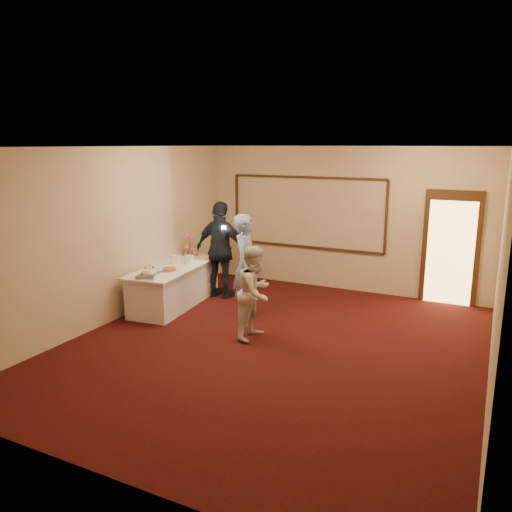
{
  "coord_description": "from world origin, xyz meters",
  "views": [
    {
      "loc": [
        2.93,
        -6.56,
        3.04
      ],
      "look_at": [
        -0.78,
        0.97,
        1.15
      ],
      "focal_mm": 35.0,
      "sensor_mm": 36.0,
      "label": 1
    }
  ],
  "objects": [
    {
      "name": "buffet_table",
      "position": [
        -2.55,
        1.03,
        0.39
      ],
      "size": [
        1.13,
        2.4,
        0.77
      ],
      "color": "white",
      "rests_on": "floor"
    },
    {
      "name": "camera_flash",
      "position": [
        -1.82,
        1.67,
        1.47
      ],
      "size": [
        0.08,
        0.06,
        0.05
      ],
      "primitive_type": "cube",
      "rotation": [
        0.0,
        0.0,
        0.38
      ],
      "color": "white",
      "rests_on": "guest"
    },
    {
      "name": "woman",
      "position": [
        -0.42,
        0.22,
        0.75
      ],
      "size": [
        0.61,
        0.76,
        1.5
      ],
      "primitive_type": "imported",
      "rotation": [
        0.0,
        0.0,
        1.51
      ],
      "color": "silver",
      "rests_on": "floor"
    },
    {
      "name": "wall_molding",
      "position": [
        -0.8,
        3.47,
        1.6
      ],
      "size": [
        3.45,
        0.04,
        1.55
      ],
      "color": "#301D0E",
      "rests_on": "room_walls"
    },
    {
      "name": "guest",
      "position": [
        -1.99,
        1.87,
        0.97
      ],
      "size": [
        1.15,
        0.5,
        1.94
      ],
      "primitive_type": "imported",
      "rotation": [
        0.0,
        0.0,
        3.12
      ],
      "color": "black",
      "rests_on": "floor"
    },
    {
      "name": "floor",
      "position": [
        0.0,
        0.0,
        0.0
      ],
      "size": [
        7.0,
        7.0,
        0.0
      ],
      "primitive_type": "plane",
      "color": "black",
      "rests_on": "ground"
    },
    {
      "name": "plate_stack_b",
      "position": [
        -2.39,
        1.31,
        0.85
      ],
      "size": [
        0.19,
        0.19,
        0.16
      ],
      "color": "white",
      "rests_on": "buffet_table"
    },
    {
      "name": "pavlova_tray",
      "position": [
        -2.44,
        0.15,
        0.84
      ],
      "size": [
        0.43,
        0.5,
        0.17
      ],
      "color": "silver",
      "rests_on": "buffet_table"
    },
    {
      "name": "man",
      "position": [
        -1.07,
        1.16,
        0.92
      ],
      "size": [
        0.55,
        0.73,
        1.84
      ],
      "primitive_type": "imported",
      "rotation": [
        0.0,
        0.0,
        1.74
      ],
      "color": "#8096CD",
      "rests_on": "floor"
    },
    {
      "name": "plate_stack_a",
      "position": [
        -2.59,
        1.17,
        0.85
      ],
      "size": [
        0.2,
        0.2,
        0.17
      ],
      "color": "white",
      "rests_on": "buffet_table"
    },
    {
      "name": "doorway",
      "position": [
        2.15,
        3.45,
        1.08
      ],
      "size": [
        1.05,
        0.07,
        2.2
      ],
      "color": "#301D0E",
      "rests_on": "floor"
    },
    {
      "name": "room_walls",
      "position": [
        0.0,
        0.0,
        2.03
      ],
      "size": [
        6.04,
        7.04,
        3.02
      ],
      "color": "beige",
      "rests_on": "floor"
    },
    {
      "name": "cupcake_stand",
      "position": [
        -2.8,
        1.94,
        0.94
      ],
      "size": [
        0.32,
        0.32,
        0.47
      ],
      "color": "#D3566A",
      "rests_on": "buffet_table"
    },
    {
      "name": "tart",
      "position": [
        -2.39,
        0.65,
        0.8
      ],
      "size": [
        0.28,
        0.28,
        0.06
      ],
      "color": "white",
      "rests_on": "buffet_table"
    }
  ]
}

